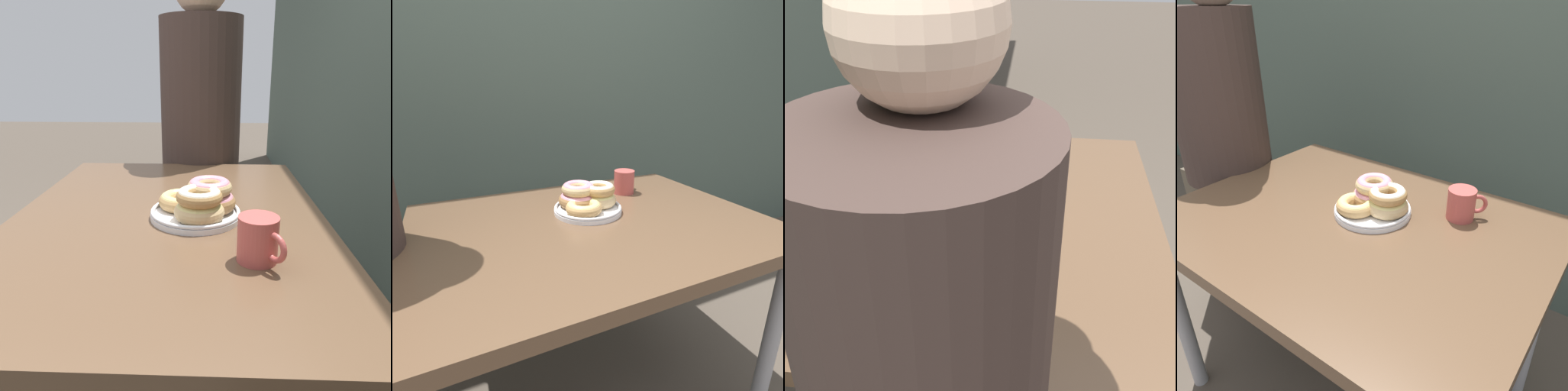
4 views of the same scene
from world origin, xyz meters
TOP-DOWN VIEW (x-y plane):
  - wall_back at (0.00, 1.12)m, footprint 8.00×0.05m
  - dining_table at (0.00, 0.25)m, footprint 1.10×0.81m
  - donut_plate at (0.02, 0.33)m, footprint 0.24×0.25m
  - coffee_mug at (0.25, 0.46)m, footprint 0.11×0.09m

SIDE VIEW (x-z plane):
  - dining_table at x=0.00m, z-range 0.29..1.01m
  - donut_plate at x=0.02m, z-range 0.72..0.82m
  - coffee_mug at x=0.25m, z-range 0.73..0.82m
  - wall_back at x=0.00m, z-range 0.00..2.60m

